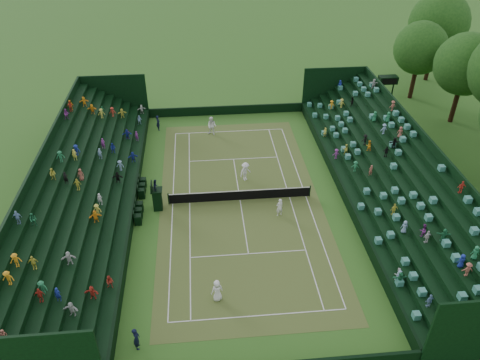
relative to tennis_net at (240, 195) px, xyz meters
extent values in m
plane|color=#356C22|center=(0.00, 0.00, -0.53)|extent=(160.00, 160.00, 0.00)
cube|color=#376923|center=(0.00, 0.00, -0.52)|extent=(12.97, 26.77, 0.01)
cube|color=black|center=(0.00, 15.88, -0.03)|extent=(17.17, 0.20, 1.00)
cube|color=black|center=(8.48, 0.00, -0.03)|extent=(0.20, 31.77, 1.00)
cube|color=black|center=(-8.48, 0.00, -0.03)|extent=(0.20, 31.77, 1.00)
cube|color=black|center=(8.98, 0.00, -0.03)|extent=(0.80, 32.00, 1.00)
cube|color=black|center=(9.79, 0.00, 0.20)|extent=(0.80, 32.00, 1.45)
cube|color=black|center=(10.58, 0.00, 0.42)|extent=(0.80, 32.00, 1.90)
cube|color=black|center=(11.38, 0.00, 0.65)|extent=(0.80, 32.00, 2.35)
cube|color=black|center=(12.18, 0.00, 0.87)|extent=(0.80, 32.00, 2.80)
cube|color=black|center=(12.98, 0.00, 1.10)|extent=(0.80, 32.00, 3.25)
cube|color=black|center=(13.79, 0.00, 1.32)|extent=(0.80, 32.00, 3.70)
cube|color=black|center=(14.59, 0.00, 1.55)|extent=(0.80, 32.00, 4.15)
cube|color=black|center=(15.08, 0.00, 1.92)|extent=(0.20, 32.00, 4.90)
cube|color=black|center=(-8.98, 0.00, -0.03)|extent=(0.80, 32.00, 1.00)
cube|color=black|center=(-9.79, 0.00, 0.20)|extent=(0.80, 32.00, 1.45)
cube|color=black|center=(-10.58, 0.00, 0.42)|extent=(0.80, 32.00, 1.90)
cube|color=black|center=(-11.38, 0.00, 0.65)|extent=(0.80, 32.00, 2.35)
cube|color=black|center=(-12.18, 0.00, 0.87)|extent=(0.80, 32.00, 2.80)
cube|color=black|center=(-12.98, 0.00, 1.10)|extent=(0.80, 32.00, 3.25)
cube|color=black|center=(-13.79, 0.00, 1.32)|extent=(0.80, 32.00, 3.70)
cube|color=black|center=(-14.59, 0.00, 1.55)|extent=(0.80, 32.00, 4.15)
cube|color=black|center=(-15.08, 0.00, 1.92)|extent=(0.20, 32.00, 4.90)
cylinder|color=black|center=(-5.79, 0.00, 0.00)|extent=(0.10, 0.10, 1.06)
cylinder|color=black|center=(5.79, 0.00, 0.00)|extent=(0.10, 0.10, 1.06)
cube|color=black|center=(0.00, 0.00, -0.07)|extent=(11.57, 0.02, 0.86)
cube|color=white|center=(0.00, 0.00, 0.40)|extent=(11.57, 0.04, 0.07)
cylinder|color=black|center=(17.00, 16.00, 0.97)|extent=(0.16, 0.16, 3.00)
cylinder|color=black|center=(18.50, 16.00, 0.97)|extent=(0.16, 0.16, 3.00)
cube|color=black|center=(17.75, 16.00, 2.77)|extent=(2.00, 1.00, 0.80)
cylinder|color=black|center=(23.72, 11.94, 1.18)|extent=(0.50, 0.50, 3.41)
sphere|color=#194213|center=(23.72, 11.94, 5.81)|extent=(6.24, 6.24, 6.24)
cylinder|color=black|center=(21.82, 18.27, 1.07)|extent=(0.50, 0.50, 3.19)
sphere|color=#194213|center=(21.82, 18.27, 5.41)|extent=(5.84, 5.84, 5.84)
cylinder|color=black|center=(25.98, 23.38, 1.41)|extent=(0.50, 0.50, 3.87)
sphere|color=#194213|center=(25.98, 23.38, 6.65)|extent=(7.07, 7.07, 7.07)
cube|color=black|center=(-6.60, -0.55, 0.37)|extent=(0.70, 0.70, 1.79)
cube|color=black|center=(-6.60, -0.55, 1.32)|extent=(0.90, 0.90, 0.10)
cube|color=black|center=(-6.95, -0.55, 1.67)|extent=(0.08, 0.90, 0.70)
imported|color=black|center=(-6.60, -0.55, 1.83)|extent=(0.35, 0.45, 0.93)
cube|color=black|center=(-8.02, -2.29, -0.12)|extent=(0.51, 0.51, 0.82)
cube|color=black|center=(-8.27, -2.29, 0.40)|extent=(0.06, 0.51, 0.51)
cube|color=black|center=(-8.02, -1.49, -0.12)|extent=(0.51, 0.51, 0.82)
cube|color=black|center=(-8.27, -1.49, 0.40)|extent=(0.06, 0.51, 0.51)
cube|color=black|center=(-8.02, -0.69, -0.12)|extent=(0.51, 0.51, 0.82)
cube|color=black|center=(-8.27, -0.69, 0.40)|extent=(0.06, 0.51, 0.51)
cube|color=black|center=(-8.02, 1.11, -0.12)|extent=(0.51, 0.51, 0.82)
cube|color=black|center=(-8.27, 1.11, 0.40)|extent=(0.06, 0.51, 0.51)
cube|color=black|center=(-8.02, 1.91, -0.12)|extent=(0.51, 0.51, 0.82)
cube|color=black|center=(-8.27, 1.91, 0.40)|extent=(0.06, 0.51, 0.51)
cube|color=black|center=(-8.02, 2.71, -0.12)|extent=(0.51, 0.51, 0.82)
cube|color=black|center=(-8.27, 2.71, 0.40)|extent=(0.06, 0.51, 0.51)
imported|color=white|center=(-2.41, -10.34, 0.28)|extent=(0.91, 0.75, 1.60)
imported|color=white|center=(2.87, -2.26, 0.26)|extent=(0.68, 0.57, 1.58)
imported|color=white|center=(-1.77, 11.39, 0.45)|extent=(1.16, 1.05, 1.96)
imported|color=white|center=(0.74, 2.91, 0.34)|extent=(1.29, 1.18, 1.73)
imported|color=black|center=(-7.24, 12.96, 0.28)|extent=(0.55, 0.68, 1.61)
imported|color=black|center=(-7.12, -13.46, 0.26)|extent=(0.42, 0.60, 1.57)
camera|label=1|loc=(-2.88, -30.62, 22.39)|focal=35.00mm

